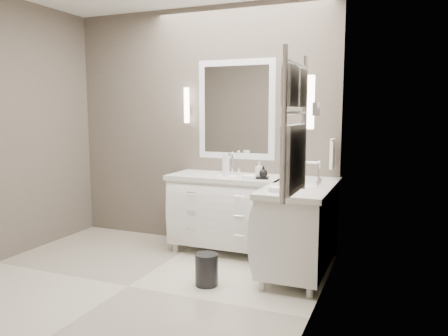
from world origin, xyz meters
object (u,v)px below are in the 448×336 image
at_px(towel_ladder, 294,134).
at_px(waste_bin, 207,270).
at_px(vanity_right, 300,223).
at_px(vanity_back, 227,208).

xyz_separation_m(towel_ladder, waste_bin, (-0.92, 0.69, -1.25)).
xyz_separation_m(vanity_right, waste_bin, (-0.70, -0.61, -0.34)).
bearing_deg(waste_bin, vanity_back, 100.83).
xyz_separation_m(vanity_back, towel_ladder, (1.10, -1.63, 0.91)).
height_order(vanity_back, vanity_right, same).
relative_size(vanity_back, waste_bin, 4.35).
distance_m(vanity_back, vanity_right, 0.93).
xyz_separation_m(vanity_back, waste_bin, (0.18, -0.94, -0.34)).
height_order(vanity_back, towel_ladder, towel_ladder).
distance_m(vanity_back, waste_bin, 1.02).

